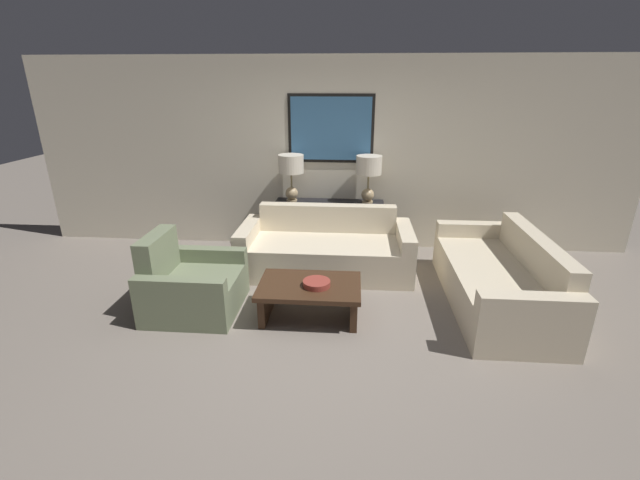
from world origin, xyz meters
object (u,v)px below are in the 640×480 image
(console_table, at_px, (329,226))
(armchair_near_back_wall, at_px, (191,286))
(table_lamp_right, at_px, (369,170))
(table_lamp_left, at_px, (291,169))
(coffee_table, at_px, (310,293))
(decorative_bowl, at_px, (317,283))
(couch_by_back_wall, at_px, (326,251))
(couch_by_side, at_px, (499,280))

(console_table, xyz_separation_m, armchair_near_back_wall, (-1.37, -1.83, -0.09))
(console_table, relative_size, table_lamp_right, 2.33)
(table_lamp_left, distance_m, table_lamp_right, 1.06)
(table_lamp_left, distance_m, coffee_table, 2.15)
(table_lamp_right, xyz_separation_m, decorative_bowl, (-0.54, -1.94, -0.77))
(console_table, distance_m, couch_by_back_wall, 0.73)
(table_lamp_right, bearing_deg, table_lamp_left, 180.00)
(couch_by_side, xyz_separation_m, armchair_near_back_wall, (-3.31, -0.39, -0.00))
(couch_by_back_wall, distance_m, armchair_near_back_wall, 1.75)
(table_lamp_right, relative_size, armchair_near_back_wall, 0.69)
(console_table, distance_m, coffee_table, 1.91)
(decorative_bowl, bearing_deg, armchair_near_back_wall, 175.19)
(couch_by_side, distance_m, armchair_near_back_wall, 3.33)
(table_lamp_left, bearing_deg, table_lamp_right, 0.00)
(table_lamp_left, xyz_separation_m, table_lamp_right, (1.06, 0.00, 0.00))
(couch_by_side, height_order, coffee_table, couch_by_side)
(console_table, xyz_separation_m, coffee_table, (-0.09, -1.90, -0.08))
(console_table, height_order, decorative_bowl, console_table)
(console_table, relative_size, coffee_table, 1.46)
(table_lamp_right, xyz_separation_m, armchair_near_back_wall, (-1.90, -1.83, -0.90))
(table_lamp_left, height_order, table_lamp_right, same)
(table_lamp_right, height_order, armchair_near_back_wall, table_lamp_right)
(decorative_bowl, bearing_deg, console_table, 89.63)
(table_lamp_left, xyz_separation_m, decorative_bowl, (0.52, -1.94, -0.77))
(console_table, relative_size, couch_by_side, 0.71)
(table_lamp_right, relative_size, couch_by_side, 0.30)
(decorative_bowl, relative_size, armchair_near_back_wall, 0.29)
(table_lamp_left, xyz_separation_m, couch_by_side, (2.47, -1.44, -0.90))
(table_lamp_left, xyz_separation_m, armchair_near_back_wall, (-0.84, -1.83, -0.90))
(table_lamp_left, distance_m, couch_by_side, 3.00)
(couch_by_back_wall, relative_size, coffee_table, 2.07)
(decorative_bowl, xyz_separation_m, armchair_near_back_wall, (-1.35, 0.11, -0.14))
(couch_by_side, relative_size, coffee_table, 2.07)
(couch_by_side, bearing_deg, table_lamp_left, 149.80)
(console_table, height_order, armchair_near_back_wall, armchair_near_back_wall)
(console_table, distance_m, table_lamp_right, 0.97)
(couch_by_side, bearing_deg, table_lamp_right, 134.44)
(table_lamp_left, height_order, armchair_near_back_wall, table_lamp_left)
(table_lamp_right, distance_m, couch_by_side, 2.21)
(table_lamp_right, bearing_deg, coffee_table, -108.02)
(table_lamp_right, relative_size, coffee_table, 0.63)
(table_lamp_right, relative_size, couch_by_back_wall, 0.30)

